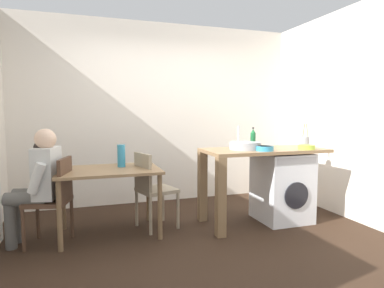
% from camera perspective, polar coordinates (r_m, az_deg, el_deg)
% --- Properties ---
extents(ground_plane, '(5.46, 5.46, 0.00)m').
position_cam_1_polar(ground_plane, '(3.65, 0.81, -16.40)').
color(ground_plane, black).
extents(wall_back, '(4.60, 0.10, 2.70)m').
position_cam_1_polar(wall_back, '(5.08, -5.68, 5.29)').
color(wall_back, silver).
rests_on(wall_back, ground_plane).
extents(wall_counter_side, '(0.10, 3.80, 2.70)m').
position_cam_1_polar(wall_counter_side, '(4.57, 27.30, 4.72)').
color(wall_counter_side, silver).
rests_on(wall_counter_side, ground_plane).
extents(dining_table, '(1.10, 0.76, 0.74)m').
position_cam_1_polar(dining_table, '(3.77, -14.21, -5.66)').
color(dining_table, olive).
rests_on(dining_table, ground_plane).
extents(chair_person_seat, '(0.49, 0.49, 0.90)m').
position_cam_1_polar(chair_person_seat, '(3.69, -22.64, -8.32)').
color(chair_person_seat, '#4C3323').
rests_on(chair_person_seat, ground_plane).
extents(chair_opposite, '(0.50, 0.50, 0.90)m').
position_cam_1_polar(chair_opposite, '(3.89, -7.09, -7.25)').
color(chair_opposite, gray).
rests_on(chair_opposite, ground_plane).
extents(seated_person, '(0.55, 0.54, 1.20)m').
position_cam_1_polar(seated_person, '(3.71, -25.10, -5.76)').
color(seated_person, '#595651').
rests_on(seated_person, ground_plane).
extents(kitchen_counter, '(1.50, 0.68, 0.92)m').
position_cam_1_polar(kitchen_counter, '(4.04, 9.80, -3.15)').
color(kitchen_counter, olive).
rests_on(kitchen_counter, ground_plane).
extents(washing_machine, '(0.60, 0.61, 0.86)m').
position_cam_1_polar(washing_machine, '(4.34, 15.31, -7.12)').
color(washing_machine, silver).
rests_on(washing_machine, ground_plane).
extents(sink_basin, '(0.38, 0.38, 0.09)m').
position_cam_1_polar(sink_basin, '(3.99, 9.19, -0.30)').
color(sink_basin, '#9EA0A5').
rests_on(sink_basin, kitchen_counter).
extents(tap, '(0.02, 0.02, 0.28)m').
position_cam_1_polar(tap, '(4.14, 8.06, 1.24)').
color(tap, '#B2B2B7').
rests_on(tap, kitchen_counter).
extents(bottle_tall_green, '(0.07, 0.07, 0.26)m').
position_cam_1_polar(bottle_tall_green, '(4.23, 10.54, 0.97)').
color(bottle_tall_green, '#19592D').
rests_on(bottle_tall_green, kitchen_counter).
extents(mixing_bowl, '(0.20, 0.20, 0.06)m').
position_cam_1_polar(mixing_bowl, '(3.89, 12.49, -0.70)').
color(mixing_bowl, teal).
rests_on(mixing_bowl, kitchen_counter).
extents(utensil_crock, '(0.11, 0.11, 0.30)m').
position_cam_1_polar(utensil_crock, '(4.51, 19.01, 0.44)').
color(utensil_crock, gray).
rests_on(utensil_crock, kitchen_counter).
extents(colander, '(0.20, 0.20, 0.06)m').
position_cam_1_polar(colander, '(4.19, 19.27, -0.46)').
color(colander, '#A8C63D').
rests_on(colander, kitchen_counter).
extents(vase, '(0.09, 0.09, 0.26)m').
position_cam_1_polar(vase, '(3.85, -12.17, -2.00)').
color(vase, teal).
rests_on(vase, dining_table).
extents(scissors, '(0.15, 0.06, 0.01)m').
position_cam_1_polar(scissors, '(4.01, 12.53, -0.92)').
color(scissors, '#B2B2B7').
rests_on(scissors, kitchen_counter).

